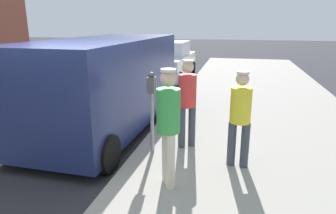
{
  "coord_description": "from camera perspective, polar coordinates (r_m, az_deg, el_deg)",
  "views": [
    {
      "loc": [
        2.82,
        -4.76,
        2.54
      ],
      "look_at": [
        1.65,
        0.37,
        1.05
      ],
      "focal_mm": 32.67,
      "sensor_mm": 36.0,
      "label": 1
    }
  ],
  "objects": [
    {
      "name": "pedestrian_in_yellow",
      "position": [
        5.12,
        13.33,
        -1.25
      ],
      "size": [
        0.36,
        0.34,
        1.62
      ],
      "color": "#383D47",
      "rests_on": "sidewalk_slab"
    },
    {
      "name": "parked_van",
      "position": [
        7.31,
        -11.43,
        4.55
      ],
      "size": [
        2.28,
        5.26,
        2.15
      ],
      "color": "navy",
      "rests_on": "ground"
    },
    {
      "name": "parked_sedan_ahead",
      "position": [
        13.92,
        -0.01,
        8.38
      ],
      "size": [
        2.0,
        4.43,
        1.65
      ],
      "color": "white",
      "rests_on": "ground"
    },
    {
      "name": "sidewalk_slab",
      "position": [
        5.4,
        19.02,
        -12.27
      ],
      "size": [
        5.0,
        32.0,
        0.15
      ],
      "primitive_type": "cube",
      "color": "#9E998E",
      "rests_on": "ground"
    },
    {
      "name": "pedestrian_in_green",
      "position": [
        4.37,
        0.07,
        -2.55
      ],
      "size": [
        0.34,
        0.34,
        1.76
      ],
      "color": "beige",
      "rests_on": "sidewalk_slab"
    },
    {
      "name": "parking_meter_near",
      "position": [
        5.51,
        -3.04,
        1.5
      ],
      "size": [
        0.14,
        0.18,
        1.52
      ],
      "color": "gray",
      "rests_on": "sidewalk_slab"
    },
    {
      "name": "ground_plane",
      "position": [
        6.09,
        -16.35,
        -9.53
      ],
      "size": [
        80.0,
        80.0,
        0.0
      ],
      "primitive_type": "plane",
      "color": "#2D2D33"
    },
    {
      "name": "pedestrian_in_red",
      "position": [
        5.79,
        3.62,
        1.64
      ],
      "size": [
        0.34,
        0.34,
        1.7
      ],
      "color": "#383D47",
      "rests_on": "sidewalk_slab"
    }
  ]
}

